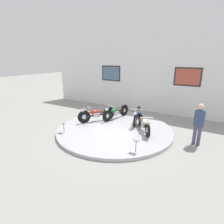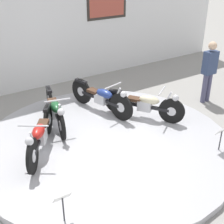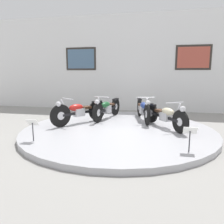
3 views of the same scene
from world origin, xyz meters
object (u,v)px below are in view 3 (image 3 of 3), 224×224
Objects in this scene: info_placard_front_centre at (190,134)px; motorcycle_blue at (143,108)px; motorcycle_red at (79,111)px; motorcycle_cream at (166,115)px; info_placard_front_left at (33,125)px; motorcycle_green at (107,108)px.

motorcycle_blue is at bearing 111.81° from info_placard_front_centre.
motorcycle_blue is 2.91m from info_placard_front_centre.
motorcycle_red is 2.55m from motorcycle_cream.
motorcycle_blue is at bearing 129.16° from motorcycle_cream.
info_placard_front_left is at bearing -130.24° from motorcycle_blue.
motorcycle_cream is (1.88, -0.83, -0.01)m from motorcycle_green.
info_placard_front_centre is at bearing -68.19° from motorcycle_blue.
motorcycle_red reaches higher than motorcycle_cream.
info_placard_front_centre is at bearing -77.83° from motorcycle_cream.
motorcycle_green is 2.90m from info_placard_front_left.
motorcycle_red is at bearing 77.80° from info_placard_front_left.
motorcycle_cream reaches higher than info_placard_front_left.
motorcycle_blue is 3.83× the size of info_placard_front_left.
info_placard_front_centre is (2.28, -2.69, -0.01)m from motorcycle_green.
info_placard_front_left is (-2.96, -1.87, -0.00)m from motorcycle_cream.
motorcycle_green is at bearing 68.17° from info_placard_front_left.
motorcycle_green is at bearing 130.25° from info_placard_front_centre.
motorcycle_blue reaches higher than motorcycle_green.
info_placard_front_centre is (0.40, -1.87, -0.00)m from motorcycle_cream.
info_placard_front_left is (-2.28, -2.70, -0.03)m from motorcycle_blue.
motorcycle_red is 1.07m from motorcycle_green.
motorcycle_green is 3.79× the size of info_placard_front_centre.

